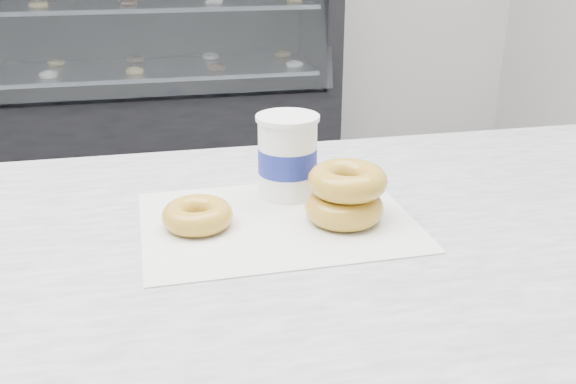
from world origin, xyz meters
name	(u,v)px	position (x,y,z in m)	size (l,w,h in m)	color
display_case	(97,88)	(0.00, 2.12, 0.49)	(2.40, 0.74, 1.25)	black
wax_paper	(277,221)	(0.42, -0.53, 0.90)	(0.34, 0.26, 0.00)	silver
donut_single	(197,215)	(0.32, -0.53, 0.92)	(0.09, 0.09, 0.03)	gold
donut_stack	(346,194)	(0.50, -0.55, 0.94)	(0.14, 0.14, 0.07)	gold
coffee_cup	(288,156)	(0.45, -0.45, 0.96)	(0.10, 0.10, 0.12)	white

